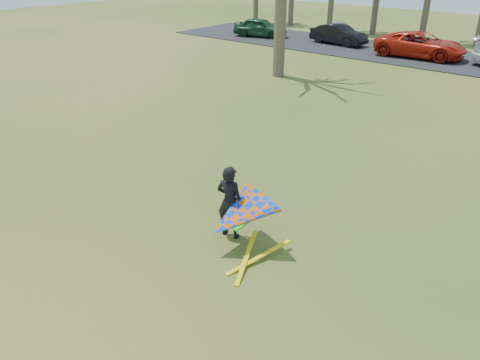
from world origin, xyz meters
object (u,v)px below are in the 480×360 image
Objects in this scene: car_1 at (339,34)px; kite_flyer at (237,213)px; car_0 at (260,27)px; car_2 at (420,45)px.

kite_flyer is at bearing -150.66° from car_1.
car_0 is 28.70m from kite_flyer.
car_1 is (6.27, 1.06, -0.02)m from car_0.
car_0 is 6.36m from car_1.
car_1 is at bearing -97.11° from car_0.
car_0 is 1.74× the size of kite_flyer.
car_2 is 23.92m from kite_flyer.
kite_flyer reaches higher than car_0.
car_0 is at bearing 126.20° from kite_flyer.
car_1 is 6.23m from car_2.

